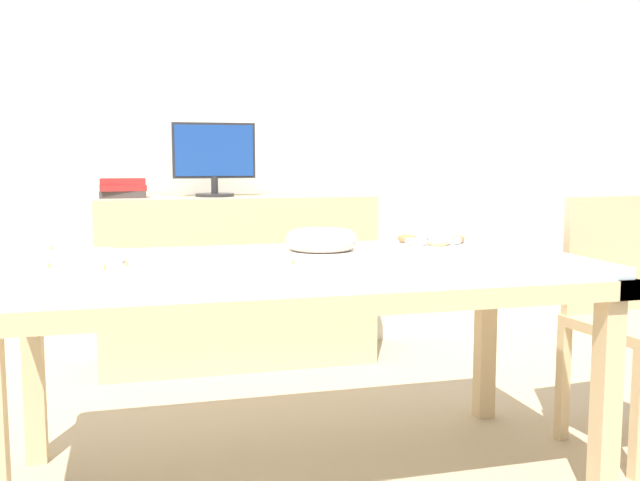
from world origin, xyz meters
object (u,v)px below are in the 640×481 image
at_px(pastry_platter, 432,243).
at_px(tealight_centre, 127,268).
at_px(computer_monitor, 214,160).
at_px(tealight_left_edge, 50,269).
at_px(book_stack, 123,188).
at_px(plate_stack, 88,258).
at_px(chair, 628,309).
at_px(tealight_right_edge, 293,266).
at_px(cake_chocolate_round, 321,242).
at_px(tealight_near_cakes, 105,272).
at_px(tealight_near_front, 52,251).

height_order(pastry_platter, tealight_centre, pastry_platter).
height_order(computer_monitor, tealight_left_edge, computer_monitor).
relative_size(book_stack, pastry_platter, 0.68).
distance_m(pastry_platter, tealight_left_edge, 1.34).
xyz_separation_m(book_stack, plate_stack, (-0.10, -1.39, -0.16)).
distance_m(chair, tealight_left_edge, 2.04).
height_order(pastry_platter, tealight_right_edge, pastry_platter).
xyz_separation_m(book_stack, cake_chocolate_round, (0.67, -1.34, -0.14)).
bearing_deg(pastry_platter, book_stack, 131.49).
relative_size(tealight_left_edge, tealight_near_cakes, 1.00).
distance_m(plate_stack, tealight_right_edge, 0.65).
bearing_deg(tealight_near_front, tealight_right_edge, -36.69).
distance_m(computer_monitor, tealight_near_cakes, 1.73).
relative_size(cake_chocolate_round, pastry_platter, 0.78).
xyz_separation_m(pastry_platter, tealight_centre, (-1.10, -0.32, -0.00)).
xyz_separation_m(pastry_platter, tealight_left_edge, (-1.31, -0.27, -0.00)).
bearing_deg(computer_monitor, tealight_near_front, -121.64).
bearing_deg(tealight_centre, tealight_near_cakes, -141.14).
bearing_deg(pastry_platter, tealight_right_edge, -147.25).
relative_size(book_stack, tealight_centre, 5.79).
bearing_deg(tealight_near_cakes, tealight_left_edge, 148.87).
relative_size(cake_chocolate_round, tealight_centre, 6.67).
height_order(tealight_centre, tealight_left_edge, same).
xyz_separation_m(chair, tealight_near_front, (-2.06, 0.34, 0.24)).
bearing_deg(book_stack, chair, -38.66).
bearing_deg(tealight_left_edge, tealight_right_edge, -10.49).
relative_size(pastry_platter, tealight_left_edge, 8.57).
height_order(tealight_near_front, tealight_near_cakes, same).
height_order(pastry_platter, tealight_near_cakes, pastry_platter).
height_order(chair, tealight_left_edge, chair).
bearing_deg(pastry_platter, tealight_left_edge, -168.31).
height_order(tealight_near_front, tealight_left_edge, same).
xyz_separation_m(book_stack, pastry_platter, (1.12, -1.26, -0.17)).
bearing_deg(book_stack, tealight_left_edge, -97.33).
xyz_separation_m(chair, tealight_centre, (-1.81, -0.12, 0.24)).
height_order(computer_monitor, tealight_near_front, computer_monitor).
distance_m(cake_chocolate_round, pastry_platter, 0.46).
bearing_deg(tealight_near_front, cake_chocolate_round, -13.70).
relative_size(pastry_platter, tealight_near_front, 8.57).
height_order(pastry_platter, plate_stack, pastry_platter).
distance_m(computer_monitor, pastry_platter, 1.46).
xyz_separation_m(computer_monitor, plate_stack, (-0.56, -1.39, -0.30)).
bearing_deg(tealight_near_front, plate_stack, -63.96).
xyz_separation_m(cake_chocolate_round, tealight_right_edge, (-0.17, -0.32, -0.03)).
xyz_separation_m(cake_chocolate_round, pastry_platter, (0.45, 0.08, -0.03)).
bearing_deg(tealight_centre, plate_stack, 122.25).
xyz_separation_m(cake_chocolate_round, tealight_near_front, (-0.90, 0.22, -0.03)).
relative_size(chair, tealight_left_edge, 23.50).
bearing_deg(chair, tealight_left_edge, -177.94).
relative_size(pastry_platter, tealight_centre, 8.57).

